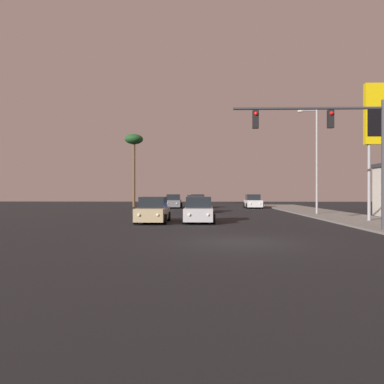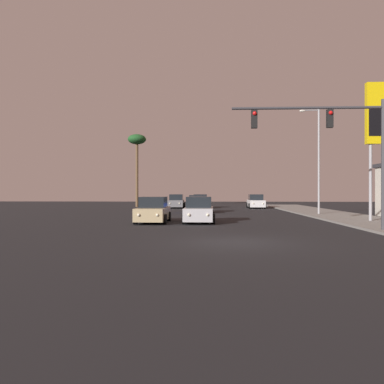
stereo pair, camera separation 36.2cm
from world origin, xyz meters
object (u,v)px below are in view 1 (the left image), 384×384
object	(u,v)px
car_grey	(174,202)
car_black	(198,202)
car_blue	(196,205)
traffic_light_mast	(339,137)
car_tan	(153,211)
palm_tree_far	(134,144)
street_lamp	(315,155)
car_silver	(199,211)
car_white	(253,202)
gas_station_sign	(380,122)

from	to	relation	value
car_grey	car_black	bearing A→B (deg)	179.38
car_blue	traffic_light_mast	bearing A→B (deg)	113.77
car_tan	palm_tree_far	world-z (taller)	palm_tree_far
car_black	street_lamp	bearing A→B (deg)	127.33
car_silver	car_grey	xyz separation A→B (m)	(-3.25, 21.47, 0.00)
car_white	car_tan	bearing A→B (deg)	66.83
car_white	street_lamp	size ratio (longest dim) A/B	0.48
car_tan	street_lamp	bearing A→B (deg)	-147.07
car_black	car_silver	bearing A→B (deg)	91.23
car_white	car_grey	bearing A→B (deg)	-0.40
street_lamp	palm_tree_far	size ratio (longest dim) A/B	0.94
car_tan	traffic_light_mast	world-z (taller)	traffic_light_mast
car_black	palm_tree_far	xyz separation A→B (m)	(-8.42, 3.05, 7.57)
car_tan	traffic_light_mast	size ratio (longest dim) A/B	0.57
car_tan	car_black	world-z (taller)	same
traffic_light_mast	car_white	bearing A→B (deg)	91.33
car_tan	car_blue	world-z (taller)	same
car_white	palm_tree_far	bearing A→B (deg)	-11.48
street_lamp	palm_tree_far	distance (m)	25.22
car_blue	car_black	bearing A→B (deg)	-90.53
car_grey	street_lamp	distance (m)	19.45
car_blue	car_black	world-z (taller)	same
street_lamp	car_grey	bearing A→B (deg)	134.07
car_grey	car_black	world-z (taller)	same
car_silver	car_grey	world-z (taller)	same
car_grey	street_lamp	size ratio (longest dim) A/B	0.48
car_black	street_lamp	distance (m)	17.59
car_silver	traffic_light_mast	world-z (taller)	traffic_light_mast
car_blue	car_silver	world-z (taller)	same
car_blue	gas_station_sign	distance (m)	17.41
street_lamp	car_white	bearing A→B (deg)	104.41
traffic_light_mast	car_black	bearing A→B (deg)	105.31
car_silver	palm_tree_far	size ratio (longest dim) A/B	0.45
car_black	car_grey	bearing A→B (deg)	0.87
car_black	traffic_light_mast	bearing A→B (deg)	105.80
gas_station_sign	street_lamp	bearing A→B (deg)	104.62
car_tan	street_lamp	size ratio (longest dim) A/B	0.48
car_grey	traffic_light_mast	bearing A→B (deg)	110.02
car_tan	car_black	xyz separation A→B (m)	(2.70, 21.72, 0.00)
car_tan	gas_station_sign	bearing A→B (deg)	-176.76
traffic_light_mast	car_grey	bearing A→B (deg)	111.01
car_blue	car_black	distance (m)	10.20
car_white	gas_station_sign	size ratio (longest dim) A/B	0.48
car_blue	car_silver	size ratio (longest dim) A/B	1.00
car_black	palm_tree_far	distance (m)	11.72
car_black	gas_station_sign	bearing A→B (deg)	120.44
car_tan	car_grey	size ratio (longest dim) A/B	1.00
palm_tree_far	car_grey	bearing A→B (deg)	-29.40
traffic_light_mast	street_lamp	world-z (taller)	street_lamp
street_lamp	car_silver	bearing A→B (deg)	-141.69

